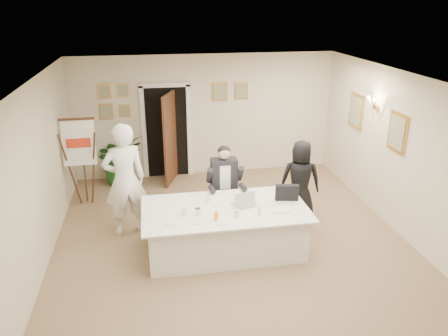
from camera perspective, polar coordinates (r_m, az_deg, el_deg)
The scene contains 28 objects.
floor at distance 7.51m, azimuth 1.29°, elevation -10.29°, with size 7.00×7.00×0.00m, color brown.
ceiling at distance 6.50m, azimuth 1.50°, elevation 11.24°, with size 6.00×7.00×0.02m, color white.
wall_back at distance 10.18m, azimuth -2.49°, elevation 6.84°, with size 6.00×0.10×2.80m, color beige.
wall_front at distance 3.97m, azimuth 11.89°, elevation -18.94°, with size 6.00×0.10×2.80m, color beige.
wall_left at distance 6.98m, azimuth -23.54°, elevation -1.85°, with size 0.10×7.00×2.80m, color beige.
wall_right at distance 8.00m, azimuth 22.96°, elevation 1.08°, with size 0.10×7.00×2.80m, color beige.
doorway at distance 10.03m, azimuth -7.34°, elevation 4.35°, with size 1.14×0.86×2.20m.
pictures_back_wall at distance 9.98m, azimuth -7.13°, elevation 9.06°, with size 3.40×0.06×0.80m, color gold, non-canonical shape.
pictures_right_wall at distance 8.87m, azimuth 19.08°, elevation 5.85°, with size 0.06×2.20×0.80m, color gold, non-canonical shape.
wall_sconce at distance 8.76m, azimuth 18.95°, elevation 8.05°, with size 0.20×0.30×0.24m, color #BE883D, non-canonical shape.
conference_table at distance 7.25m, azimuth 0.14°, elevation -7.97°, with size 2.67×1.42×0.78m.
seated_man at distance 7.99m, azimuth 0.07°, elevation -2.20°, with size 0.64×0.69×1.50m, color black, non-canonical shape.
flip_chart at distance 9.09m, azimuth -18.01°, elevation 0.21°, with size 0.62×0.40×1.78m.
standing_man at distance 7.71m, azimuth -12.83°, elevation -1.54°, with size 0.74×0.48×2.02m, color white.
standing_woman at distance 8.30m, azimuth 9.92°, elevation -1.53°, with size 0.74×0.48×1.52m, color black.
potted_palm at distance 10.04m, azimuth -13.54°, elevation 1.07°, with size 1.02×0.89×1.13m, color #1B531E.
laptop at distance 7.14m, azimuth 2.55°, elevation -3.77°, with size 0.35×0.37×0.28m, color #B7BABC, non-canonical shape.
laptop_bag at distance 7.37m, azimuth 8.22°, elevation -3.19°, with size 0.38×0.11×0.27m, color black.
paper_stack at distance 7.04m, azimuth 7.25°, elevation -5.43°, with size 0.29×0.21×0.03m, color white.
plate_left at distance 6.67m, azimuth -6.76°, elevation -7.09°, with size 0.23×0.23×0.01m, color white.
plate_mid at distance 6.66m, azimuth -3.31°, elevation -7.01°, with size 0.20×0.20×0.01m, color white.
plate_near at distance 6.64m, azimuth -0.00°, elevation -7.06°, with size 0.23×0.23×0.01m, color white.
glass_a at distance 6.84m, azimuth -5.27°, elevation -5.65°, with size 0.07×0.07×0.14m, color silver.
glass_b at distance 6.74m, azimuth 1.68°, elevation -6.01°, with size 0.07×0.07×0.14m, color silver.
glass_c at distance 6.86m, azimuth 4.62°, elevation -5.57°, with size 0.06×0.06×0.14m, color silver.
glass_d at distance 7.21m, azimuth -2.21°, elevation -4.09°, with size 0.07×0.07×0.14m, color silver.
oj_glass at distance 6.68m, azimuth -1.03°, elevation -6.31°, with size 0.06×0.06×0.13m, color orange.
steel_jug at distance 6.85m, azimuth -3.45°, elevation -5.69°, with size 0.09×0.09×0.11m, color silver.
Camera 1 is at (-1.27, -6.28, 3.93)m, focal length 35.00 mm.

